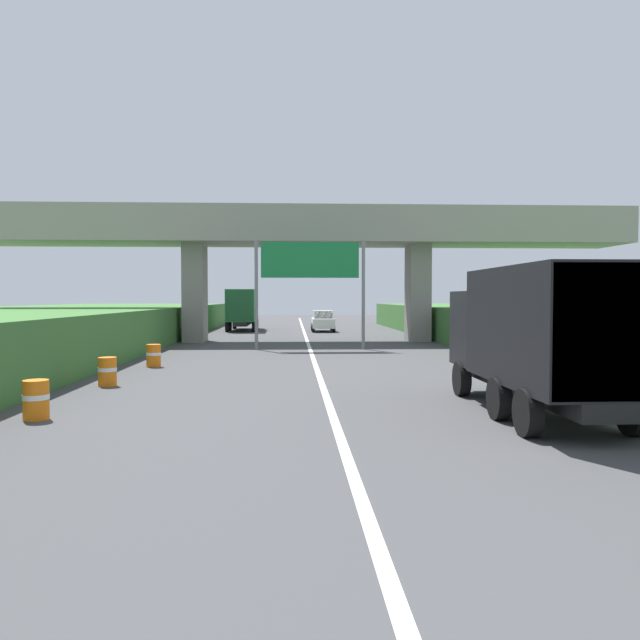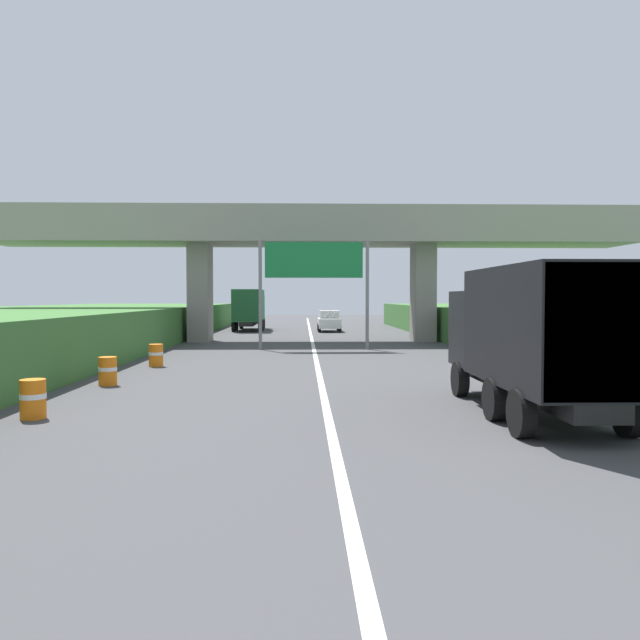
% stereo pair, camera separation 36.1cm
% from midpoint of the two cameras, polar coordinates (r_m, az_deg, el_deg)
% --- Properties ---
extents(lane_centre_stripe, '(0.20, 103.49, 0.01)m').
position_cam_midpoint_polar(lane_centre_stripe, '(30.75, -0.18, -3.05)').
color(lane_centre_stripe, white).
rests_on(lane_centre_stripe, ground).
extents(overpass_bridge, '(40.00, 4.80, 8.32)m').
position_cam_midpoint_polar(overpass_bridge, '(38.73, -0.47, 7.40)').
color(overpass_bridge, gray).
rests_on(overpass_bridge, ground).
extents(overhead_highway_sign, '(5.88, 0.18, 5.82)m').
position_cam_midpoint_polar(overhead_highway_sign, '(32.50, -0.26, 4.89)').
color(overhead_highway_sign, slate).
rests_on(overhead_highway_sign, ground).
extents(truck_green, '(2.44, 7.30, 3.44)m').
position_cam_midpoint_polar(truck_green, '(51.86, -6.41, 1.17)').
color(truck_green, black).
rests_on(truck_green, ground).
extents(truck_black, '(2.44, 7.30, 3.44)m').
position_cam_midpoint_polar(truck_black, '(15.13, 19.89, -1.15)').
color(truck_black, black).
rests_on(truck_black, ground).
extents(car_white, '(1.86, 4.10, 1.72)m').
position_cam_midpoint_polar(car_white, '(49.80, 1.06, -0.10)').
color(car_white, silver).
rests_on(car_white, ground).
extents(construction_barrel_2, '(0.57, 0.57, 0.90)m').
position_cam_midpoint_polar(construction_barrel_2, '(15.36, -24.62, -6.70)').
color(construction_barrel_2, orange).
rests_on(construction_barrel_2, ground).
extents(construction_barrel_3, '(0.57, 0.57, 0.90)m').
position_cam_midpoint_polar(construction_barrel_3, '(20.28, -18.73, -4.53)').
color(construction_barrel_3, orange).
rests_on(construction_barrel_3, ground).
extents(construction_barrel_4, '(0.57, 0.57, 0.90)m').
position_cam_midpoint_polar(construction_barrel_4, '(25.28, -14.68, -3.19)').
color(construction_barrel_4, orange).
rests_on(construction_barrel_4, ground).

